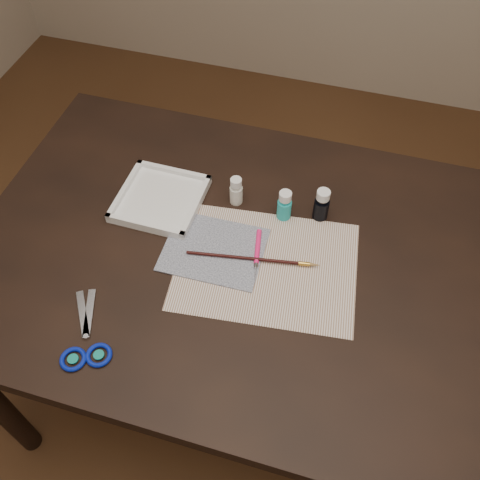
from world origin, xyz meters
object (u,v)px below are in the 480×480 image
(canvas, at_px, (214,250))
(paint_bottle_navy, at_px, (322,205))
(paint_bottle_white, at_px, (236,191))
(scissors, at_px, (82,329))
(paint_bottle_cyan, at_px, (284,205))
(paper, at_px, (266,266))
(palette_tray, at_px, (160,198))

(canvas, xyz_separation_m, paint_bottle_navy, (0.22, 0.17, 0.04))
(paint_bottle_white, height_order, scissors, paint_bottle_white)
(paint_bottle_cyan, bearing_deg, paint_bottle_navy, 16.05)
(paper, relative_size, paint_bottle_navy, 4.58)
(paint_bottle_navy, bearing_deg, scissors, -133.02)
(scissors, xyz_separation_m, palette_tray, (0.03, 0.39, 0.01))
(paint_bottle_white, relative_size, paint_bottle_cyan, 0.93)
(paint_bottle_cyan, bearing_deg, scissors, -128.16)
(scissors, distance_m, palette_tray, 0.39)
(canvas, bearing_deg, paint_bottle_white, 87.60)
(paper, distance_m, paint_bottle_cyan, 0.16)
(paper, bearing_deg, scissors, -140.84)
(paint_bottle_cyan, bearing_deg, palette_tray, -172.85)
(paper, height_order, scissors, scissors)
(paper, relative_size, paint_bottle_white, 5.23)
(paint_bottle_white, height_order, paint_bottle_cyan, paint_bottle_cyan)
(scissors, height_order, palette_tray, palette_tray)
(paper, height_order, palette_tray, palette_tray)
(paint_bottle_white, bearing_deg, paper, -54.40)
(canvas, relative_size, palette_tray, 1.13)
(paper, xyz_separation_m, palette_tray, (-0.31, 0.12, 0.01))
(canvas, bearing_deg, paint_bottle_cyan, 47.91)
(paint_bottle_white, bearing_deg, canvas, -92.40)
(paper, xyz_separation_m, canvas, (-0.13, 0.01, 0.00))
(paint_bottle_navy, distance_m, scissors, 0.63)
(paint_bottle_cyan, bearing_deg, paint_bottle_white, 172.89)
(canvas, distance_m, paint_bottle_white, 0.17)
(paint_bottle_cyan, height_order, palette_tray, paint_bottle_cyan)
(paper, height_order, paint_bottle_white, paint_bottle_white)
(paint_bottle_white, xyz_separation_m, paint_bottle_cyan, (0.13, -0.02, 0.00))
(paint_bottle_white, relative_size, scissors, 0.37)
(paper, bearing_deg, paint_bottle_cyan, 88.78)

